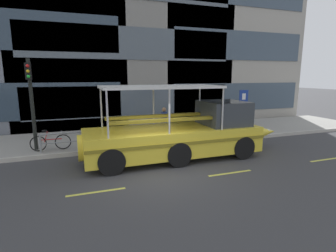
{
  "coord_description": "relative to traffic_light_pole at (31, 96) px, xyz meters",
  "views": [
    {
      "loc": [
        -2.86,
        -9.0,
        3.56
      ],
      "look_at": [
        1.06,
        2.01,
        1.3
      ],
      "focal_mm": 28.13,
      "sensor_mm": 36.0,
      "label": 1
    }
  ],
  "objects": [
    {
      "name": "pedestrian_mid_left",
      "position": [
        6.28,
        0.22,
        -1.47
      ],
      "size": [
        0.43,
        0.32,
        1.69
      ],
      "color": "#1E2338",
      "rests_on": "sidewalk"
    },
    {
      "name": "parking_sign",
      "position": [
        11.24,
        0.16,
        -0.77
      ],
      "size": [
        0.6,
        0.12,
        2.53
      ],
      "color": "#4C4F54",
      "rests_on": "sidewalk"
    },
    {
      "name": "duck_tour_boat",
      "position": [
        6.24,
        -2.74,
        -1.62
      ],
      "size": [
        9.32,
        2.49,
        3.15
      ],
      "color": "yellow",
      "rests_on": "ground_plane"
    },
    {
      "name": "traffic_light_pole",
      "position": [
        0.0,
        0.0,
        0.0
      ],
      "size": [
        0.24,
        0.46,
        4.1
      ],
      "color": "black",
      "rests_on": "sidewalk"
    },
    {
      "name": "leaned_bicycle",
      "position": [
        0.65,
        -0.29,
        -2.11
      ],
      "size": [
        1.74,
        0.46,
        0.96
      ],
      "color": "black",
      "rests_on": "sidewalk"
    },
    {
      "name": "sidewalk",
      "position": [
        4.66,
        1.56,
        -2.57
      ],
      "size": [
        32.0,
        4.8,
        0.18
      ],
      "primitive_type": "cube",
      "color": "#99968E",
      "rests_on": "ground_plane"
    },
    {
      "name": "curb_edge",
      "position": [
        4.66,
        -0.93,
        -2.57
      ],
      "size": [
        32.0,
        0.18,
        0.18
      ],
      "primitive_type": "cube",
      "color": "#B2ADA3",
      "rests_on": "ground_plane"
    },
    {
      "name": "ground_plane",
      "position": [
        4.66,
        -4.04,
        -2.66
      ],
      "size": [
        120.0,
        120.0,
        0.0
      ],
      "primitive_type": "plane",
      "color": "#3D3D3F"
    },
    {
      "name": "lane_centreline",
      "position": [
        4.66,
        -5.13,
        -2.66
      ],
      "size": [
        25.8,
        0.12,
        0.01
      ],
      "color": "#DBD64C",
      "rests_on": "ground_plane"
    },
    {
      "name": "pedestrian_near_bow",
      "position": [
        9.69,
        0.74,
        -1.48
      ],
      "size": [
        0.43,
        0.31,
        1.66
      ],
      "color": "#1E2338",
      "rests_on": "sidewalk"
    },
    {
      "name": "curb_guardrail",
      "position": [
        5.53,
        -0.59,
        -1.9
      ],
      "size": [
        10.63,
        0.09,
        0.86
      ],
      "color": "gray",
      "rests_on": "sidewalk"
    }
  ]
}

